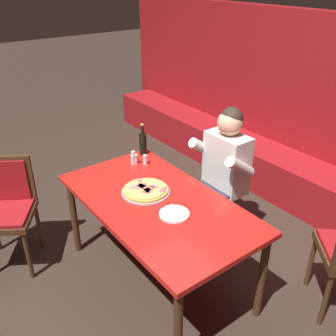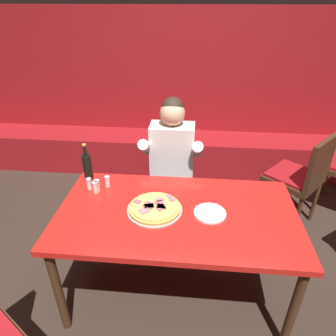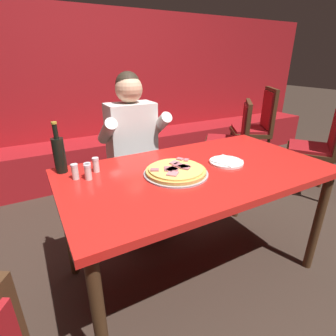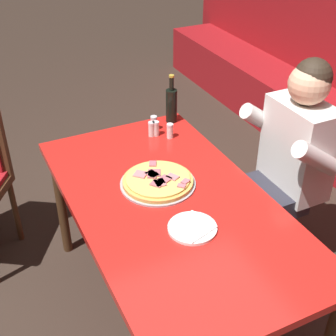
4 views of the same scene
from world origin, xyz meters
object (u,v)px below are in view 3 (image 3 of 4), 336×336
(diner_seated_blue_shirt, at_px, (136,147))
(dining_chair_near_left, at_px, (233,137))
(shaker_parmesan, at_px, (88,171))
(dining_chair_far_right, at_px, (319,144))
(pizza, at_px, (176,171))
(beer_bottle, at_px, (59,154))
(shaker_oregano, at_px, (96,165))
(shaker_black_pepper, at_px, (88,173))
(dining_chair_near_right, at_px, (258,124))
(plate_white_paper, at_px, (226,162))
(shaker_red_pepper_flakes, at_px, (75,172))
(main_dining_table, at_px, (197,181))

(diner_seated_blue_shirt, distance_m, dining_chair_near_left, 1.21)
(shaker_parmesan, height_order, dining_chair_far_right, dining_chair_far_right)
(pizza, bearing_deg, beer_bottle, 147.92)
(diner_seated_blue_shirt, bearing_deg, shaker_oregano, -133.01)
(shaker_black_pepper, height_order, dining_chair_near_right, dining_chair_near_right)
(diner_seated_blue_shirt, bearing_deg, dining_chair_near_left, 8.11)
(plate_white_paper, xyz_separation_m, diner_seated_blue_shirt, (-0.31, 0.72, -0.06))
(shaker_red_pepper_flakes, distance_m, diner_seated_blue_shirt, 0.76)
(main_dining_table, height_order, pizza, pizza)
(main_dining_table, relative_size, plate_white_paper, 7.47)
(dining_chair_far_right, relative_size, dining_chair_near_right, 0.89)
(shaker_parmesan, relative_size, dining_chair_near_left, 0.09)
(beer_bottle, height_order, shaker_parmesan, beer_bottle)
(plate_white_paper, bearing_deg, dining_chair_near_left, 45.43)
(pizza, xyz_separation_m, plate_white_paper, (0.36, -0.00, -0.01))
(shaker_red_pepper_flakes, distance_m, shaker_parmesan, 0.07)
(shaker_oregano, height_order, shaker_black_pepper, same)
(beer_bottle, bearing_deg, shaker_red_pepper_flakes, -69.83)
(pizza, xyz_separation_m, shaker_parmesan, (-0.44, 0.19, 0.02))
(plate_white_paper, distance_m, shaker_red_pepper_flakes, 0.89)
(dining_chair_far_right, bearing_deg, dining_chair_near_left, 139.74)
(shaker_parmesan, bearing_deg, shaker_oregano, 44.99)
(shaker_red_pepper_flakes, relative_size, diner_seated_blue_shirt, 0.07)
(shaker_red_pepper_flakes, relative_size, shaker_oregano, 1.00)
(plate_white_paper, bearing_deg, shaker_black_pepper, 167.75)
(shaker_parmesan, bearing_deg, shaker_red_pepper_flakes, 165.57)
(diner_seated_blue_shirt, bearing_deg, plate_white_paper, -66.76)
(dining_chair_near_right, bearing_deg, plate_white_paper, -142.76)
(pizza, height_order, shaker_parmesan, shaker_parmesan)
(shaker_oregano, relative_size, diner_seated_blue_shirt, 0.07)
(shaker_parmesan, distance_m, dining_chair_far_right, 2.36)
(pizza, xyz_separation_m, beer_bottle, (-0.56, 0.35, 0.09))
(shaker_black_pepper, distance_m, dining_chair_near_left, 1.85)
(main_dining_table, distance_m, shaker_oregano, 0.60)
(plate_white_paper, relative_size, shaker_red_pepper_flakes, 2.44)
(dining_chair_near_right, bearing_deg, main_dining_table, -146.52)
(beer_bottle, distance_m, shaker_oregano, 0.21)
(shaker_parmesan, xyz_separation_m, dining_chair_near_left, (1.68, 0.69, -0.22))
(pizza, distance_m, shaker_parmesan, 0.48)
(plate_white_paper, distance_m, shaker_parmesan, 0.83)
(main_dining_table, height_order, beer_bottle, beer_bottle)
(plate_white_paper, bearing_deg, dining_chair_near_right, 37.24)
(main_dining_table, xyz_separation_m, dining_chair_near_left, (1.09, 0.89, -0.11))
(beer_bottle, xyz_separation_m, dining_chair_far_right, (2.46, -0.02, -0.32))
(plate_white_paper, height_order, shaker_red_pepper_flakes, shaker_red_pepper_flakes)
(beer_bottle, bearing_deg, shaker_oregano, -28.53)
(shaker_red_pepper_flakes, xyz_separation_m, shaker_parmesan, (0.06, -0.02, 0.00))
(beer_bottle, height_order, shaker_red_pepper_flakes, beer_bottle)
(shaker_black_pepper, height_order, dining_chair_far_right, dining_chair_far_right)
(diner_seated_blue_shirt, bearing_deg, main_dining_table, -82.30)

